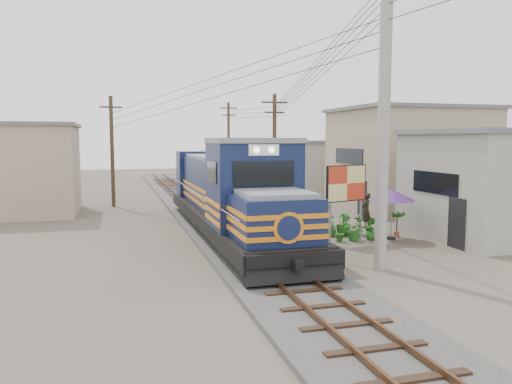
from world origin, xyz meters
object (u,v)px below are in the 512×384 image
object	(u,v)px
billboard	(346,186)
market_umbrella	(392,195)
locomotive	(230,195)
vendor	(366,210)

from	to	relation	value
billboard	market_umbrella	size ratio (longest dim) A/B	1.27
locomotive	billboard	bearing A→B (deg)	-31.02
locomotive	vendor	bearing A→B (deg)	1.51
billboard	vendor	world-z (taller)	billboard
billboard	market_umbrella	world-z (taller)	billboard
market_umbrella	locomotive	bearing A→B (deg)	157.78
locomotive	market_umbrella	xyz separation A→B (m)	(6.50, -2.65, 0.09)
billboard	vendor	size ratio (longest dim) A/B	1.89
billboard	market_umbrella	bearing A→B (deg)	-17.40
locomotive	billboard	size ratio (longest dim) A/B	5.25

